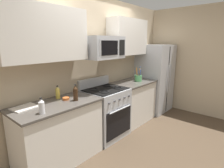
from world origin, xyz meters
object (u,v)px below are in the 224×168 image
at_px(cutting_board, 25,108).
at_px(bottle_vinegar, 42,106).
at_px(microwave, 104,48).
at_px(prep_bowl, 66,99).
at_px(utensil_crock, 138,78).
at_px(range_oven, 106,112).
at_px(bottle_oil, 58,93).
at_px(refrigerator, 155,78).
at_px(bottle_soy, 75,93).

relative_size(cutting_board, bottle_vinegar, 1.56).
bearing_deg(microwave, prep_bowl, 179.54).
height_order(utensil_crock, bottle_vinegar, utensil_crock).
distance_m(range_oven, bottle_oil, 1.03).
height_order(microwave, bottle_oil, microwave).
bearing_deg(bottle_vinegar, microwave, 9.43).
height_order(range_oven, utensil_crock, utensil_crock).
bearing_deg(prep_bowl, bottle_vinegar, -155.64).
relative_size(refrigerator, bottle_soy, 6.93).
bearing_deg(refrigerator, cutting_board, 177.10).
relative_size(cutting_board, prep_bowl, 3.05).
xyz_separation_m(refrigerator, bottle_soy, (-2.61, -0.08, 0.17)).
bearing_deg(range_oven, refrigerator, -0.53).
bearing_deg(bottle_vinegar, bottle_soy, 9.05).
relative_size(range_oven, cutting_board, 3.47).
height_order(bottle_oil, bottle_soy, bottle_soy).
distance_m(refrigerator, prep_bowl, 2.69).
distance_m(microwave, bottle_soy, 1.00).
height_order(bottle_vinegar, bottle_soy, bottle_soy).
xyz_separation_m(utensil_crock, bottle_soy, (-1.79, -0.06, 0.04)).
xyz_separation_m(microwave, bottle_vinegar, (-1.34, -0.22, -0.66)).
bearing_deg(bottle_soy, prep_bowl, 119.54).
relative_size(microwave, prep_bowl, 7.04).
xyz_separation_m(range_oven, bottle_soy, (-0.75, -0.10, 0.55)).
xyz_separation_m(range_oven, bottle_vinegar, (-1.34, -0.19, 0.53)).
bearing_deg(cutting_board, utensil_crock, -4.44).
relative_size(range_oven, refrigerator, 0.64).
xyz_separation_m(microwave, bottle_soy, (-0.75, -0.13, -0.64)).
bearing_deg(bottle_oil, utensil_crock, -7.10).
relative_size(refrigerator, bottle_vinegar, 8.48).
relative_size(utensil_crock, bottle_oil, 1.61).
bearing_deg(prep_bowl, cutting_board, 168.77).
height_order(bottle_oil, prep_bowl, bottle_oil).
bearing_deg(utensil_crock, refrigerator, 1.69).
height_order(microwave, utensil_crock, microwave).
height_order(refrigerator, utensil_crock, refrigerator).
bearing_deg(bottle_vinegar, prep_bowl, 24.36).
xyz_separation_m(refrigerator, cutting_board, (-3.25, 0.16, 0.07)).
xyz_separation_m(utensil_crock, cutting_board, (-2.43, 0.19, -0.07)).
distance_m(range_oven, bottle_vinegar, 1.45).
height_order(microwave, bottle_soy, microwave).
height_order(range_oven, cutting_board, range_oven).
distance_m(refrigerator, microwave, 2.02).
relative_size(refrigerator, prep_bowl, 16.52).
xyz_separation_m(range_oven, cutting_board, (-1.39, 0.15, 0.45)).
bearing_deg(bottle_oil, refrigerator, -4.46).
bearing_deg(range_oven, bottle_soy, -172.38).
distance_m(range_oven, refrigerator, 1.89).
xyz_separation_m(microwave, utensil_crock, (1.03, -0.07, -0.68)).
distance_m(microwave, cutting_board, 1.59).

